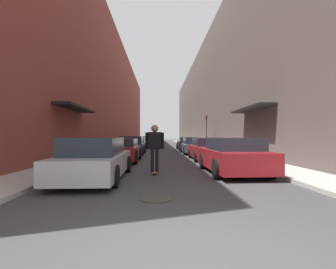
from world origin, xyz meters
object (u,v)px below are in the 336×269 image
at_px(parked_car_left_4, 141,142).
at_px(traffic_light, 206,128).
at_px(parked_car_right_3, 188,144).
at_px(skateboarder, 155,144).
at_px(parked_car_left_0, 96,159).
at_px(parked_car_left_3, 136,144).
at_px(parked_car_right_1, 208,149).
at_px(parked_car_left_1, 120,150).
at_px(parked_car_right_2, 195,146).
at_px(parked_car_left_2, 132,145).
at_px(manhole_cover, 156,199).
at_px(parked_car_left_5, 143,141).
at_px(parked_car_right_0, 233,156).

bearing_deg(parked_car_left_4, traffic_light, -37.23).
height_order(parked_car_right_3, skateboarder, skateboarder).
xyz_separation_m(parked_car_left_0, parked_car_left_3, (-0.15, 16.85, -0.02)).
relative_size(parked_car_right_1, parked_car_right_3, 0.88).
relative_size(parked_car_left_1, parked_car_right_2, 1.02).
relative_size(parked_car_left_2, traffic_light, 1.39).
bearing_deg(parked_car_right_2, parked_car_right_1, -89.63).
xyz_separation_m(parked_car_left_2, traffic_light, (6.79, 6.05, 1.54)).
height_order(parked_car_right_1, parked_car_right_2, parked_car_right_1).
relative_size(parked_car_left_4, manhole_cover, 6.24).
bearing_deg(parked_car_right_3, parked_car_left_4, 130.91).
height_order(parked_car_left_5, parked_car_right_1, parked_car_left_5).
xyz_separation_m(parked_car_left_0, manhole_cover, (1.93, -2.68, -0.62)).
xyz_separation_m(parked_car_left_0, traffic_light, (6.77, 17.57, 1.56)).
distance_m(parked_car_left_2, parked_car_left_3, 5.32).
relative_size(parked_car_left_1, parked_car_right_0, 1.07).
distance_m(parked_car_left_0, parked_car_right_2, 12.62).
relative_size(parked_car_left_5, parked_car_right_3, 0.85).
xyz_separation_m(parked_car_left_4, parked_car_right_3, (4.99, -5.76, -0.02)).
distance_m(parked_car_right_1, manhole_cover, 9.58).
distance_m(parked_car_left_0, manhole_cover, 3.36).
relative_size(parked_car_left_1, parked_car_left_2, 0.98).
height_order(parked_car_left_2, parked_car_right_1, parked_car_left_2).
bearing_deg(manhole_cover, parked_car_right_2, 78.84).
relative_size(parked_car_left_0, skateboarder, 2.71).
xyz_separation_m(parked_car_left_1, parked_car_right_2, (4.84, 6.03, -0.01)).
height_order(parked_car_right_2, manhole_cover, parked_car_right_2).
distance_m(parked_car_left_2, parked_car_left_4, 11.29).
bearing_deg(traffic_light, skateboarder, -106.66).
bearing_deg(parked_car_right_2, parked_car_left_4, 113.73).
xyz_separation_m(parked_car_right_0, parked_car_right_2, (0.07, 10.57, -0.03)).
relative_size(parked_car_left_0, parked_car_right_0, 1.13).
bearing_deg(parked_car_right_1, parked_car_right_3, 89.65).
bearing_deg(parked_car_right_3, skateboarder, -100.72).
height_order(parked_car_left_1, parked_car_right_1, parked_car_right_1).
distance_m(parked_car_left_1, parked_car_right_3, 12.42).
height_order(parked_car_right_1, traffic_light, traffic_light).
height_order(parked_car_left_1, skateboarder, skateboarder).
bearing_deg(traffic_light, parked_car_left_4, 142.77).
xyz_separation_m(parked_car_left_5, traffic_light, (6.92, -10.87, 1.55)).
bearing_deg(parked_car_right_3, parked_car_left_5, 113.74).
distance_m(parked_car_left_3, parked_car_left_4, 5.97).
xyz_separation_m(parked_car_left_5, parked_car_right_3, (5.01, -11.39, -0.02)).
xyz_separation_m(parked_car_left_1, parked_car_right_0, (4.76, -4.54, 0.02)).
xyz_separation_m(parked_car_left_0, parked_car_left_4, (-0.12, 22.81, 0.01)).
distance_m(parked_car_left_4, parked_car_right_3, 7.62).
relative_size(parked_car_left_2, parked_car_right_0, 1.09).
distance_m(parked_car_left_1, parked_car_right_0, 6.58).
bearing_deg(parked_car_left_5, parked_car_right_3, -66.26).
distance_m(parked_car_left_2, skateboarder, 10.58).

